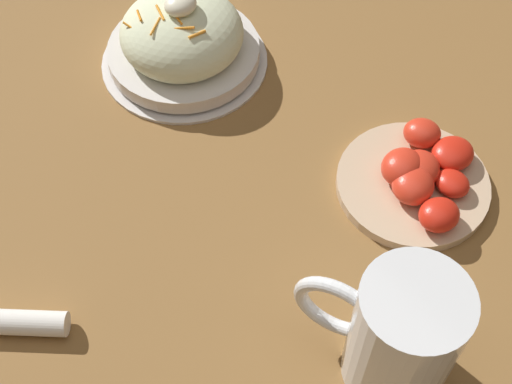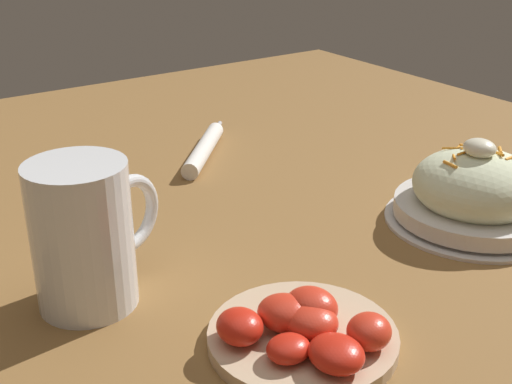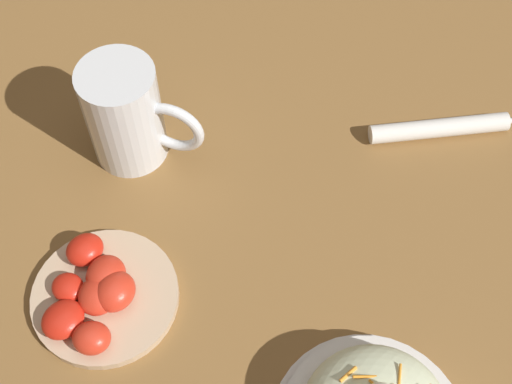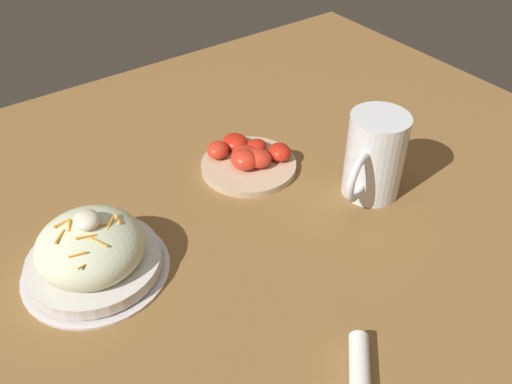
{
  "view_description": "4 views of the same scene",
  "coord_description": "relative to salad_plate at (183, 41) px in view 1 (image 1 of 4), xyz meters",
  "views": [
    {
      "loc": [
        0.2,
        0.33,
        0.66
      ],
      "look_at": [
        -0.06,
        0.02,
        0.08
      ],
      "focal_mm": 50.79,
      "sensor_mm": 36.0,
      "label": 1
    },
    {
      "loc": [
        -0.63,
        0.4,
        0.37
      ],
      "look_at": [
        -0.07,
        0.02,
        0.07
      ],
      "focal_mm": 47.58,
      "sensor_mm": 36.0,
      "label": 2
    },
    {
      "loc": [
        -0.38,
        -0.26,
        0.77
      ],
      "look_at": [
        -0.04,
        0.02,
        0.07
      ],
      "focal_mm": 50.35,
      "sensor_mm": 36.0,
      "label": 3
    },
    {
      "loc": [
        0.41,
        -0.36,
        0.59
      ],
      "look_at": [
        -0.09,
        -0.0,
        0.09
      ],
      "focal_mm": 38.33,
      "sensor_mm": 36.0,
      "label": 4
    }
  ],
  "objects": [
    {
      "name": "tomato_plate",
      "position": [
        -0.08,
        0.32,
        -0.02
      ],
      "size": [
        0.17,
        0.17,
        0.05
      ],
      "color": "#D1B28E",
      "rests_on": "ground_plane"
    },
    {
      "name": "ground_plane",
      "position": [
        0.16,
        0.23,
        -0.04
      ],
      "size": [
        1.43,
        1.43,
        0.0
      ],
      "primitive_type": "plane",
      "color": "olive"
    },
    {
      "name": "salad_plate",
      "position": [
        0.0,
        0.0,
        0.0
      ],
      "size": [
        0.21,
        0.21,
        0.11
      ],
      "color": "silver",
      "rests_on": "ground_plane"
    },
    {
      "name": "beer_mug",
      "position": [
        0.1,
        0.45,
        0.03
      ],
      "size": [
        0.1,
        0.15,
        0.15
      ],
      "color": "white",
      "rests_on": "ground_plane"
    }
  ]
}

